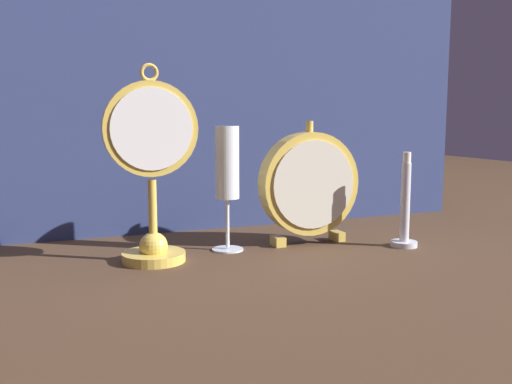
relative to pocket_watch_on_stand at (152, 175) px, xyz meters
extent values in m
plane|color=#422D1E|center=(0.18, -0.10, -0.14)|extent=(4.00, 4.00, 0.00)
cube|color=navy|center=(0.18, 0.23, 0.21)|extent=(1.22, 0.01, 0.71)
cylinder|color=gold|center=(0.00, 0.00, -0.14)|extent=(0.11, 0.11, 0.02)
sphere|color=gold|center=(0.00, 0.00, -0.12)|extent=(0.05, 0.05, 0.05)
cylinder|color=gold|center=(0.00, 0.00, -0.07)|extent=(0.01, 0.01, 0.12)
cylinder|color=gold|center=(0.00, 0.00, 0.08)|extent=(0.16, 0.02, 0.16)
cylinder|color=silver|center=(0.00, -0.01, 0.08)|extent=(0.13, 0.00, 0.13)
torus|color=gold|center=(0.00, 0.00, 0.16)|extent=(0.03, 0.01, 0.03)
cube|color=gold|center=(0.24, 0.03, -0.14)|extent=(0.02, 0.03, 0.02)
cube|color=gold|center=(0.36, 0.03, -0.14)|extent=(0.02, 0.03, 0.02)
cylinder|color=gold|center=(0.30, 0.03, -0.03)|extent=(0.19, 0.04, 0.19)
cylinder|color=beige|center=(0.30, 0.01, -0.03)|extent=(0.16, 0.00, 0.16)
cylinder|color=gold|center=(0.30, 0.03, 0.08)|extent=(0.01, 0.01, 0.02)
cylinder|color=silver|center=(0.14, 0.03, -0.14)|extent=(0.06, 0.06, 0.01)
cylinder|color=silver|center=(0.14, 0.03, -0.09)|extent=(0.01, 0.01, 0.09)
cylinder|color=white|center=(0.14, 0.03, 0.01)|extent=(0.04, 0.04, 0.13)
cylinder|color=#E5D17F|center=(0.14, 0.03, -0.01)|extent=(0.04, 0.04, 0.08)
cylinder|color=silver|center=(0.45, -0.06, -0.14)|extent=(0.05, 0.05, 0.01)
cylinder|color=silver|center=(0.45, -0.06, -0.06)|extent=(0.02, 0.02, 0.15)
cylinder|color=silver|center=(0.45, -0.06, 0.02)|extent=(0.01, 0.01, 0.02)
camera|label=1|loc=(-0.19, -0.92, 0.10)|focal=40.00mm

